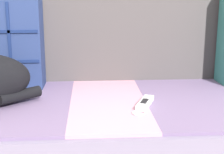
# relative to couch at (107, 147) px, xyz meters

# --- Properties ---
(couch) EXTENTS (2.10, 0.80, 0.42)m
(couch) POSITION_rel_couch_xyz_m (0.00, 0.00, 0.00)
(couch) COLOR gray
(couch) RESTS_ON ground_plane
(sofa_backrest) EXTENTS (2.05, 0.14, 0.46)m
(sofa_backrest) POSITION_rel_couch_xyz_m (0.00, 0.33, 0.44)
(sofa_backrest) COLOR #474242
(sofa_backrest) RESTS_ON couch
(game_remote_far) EXTENTS (0.11, 0.20, 0.02)m
(game_remote_far) POSITION_rel_couch_xyz_m (0.13, -0.11, 0.22)
(game_remote_far) COLOR white
(game_remote_far) RESTS_ON couch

